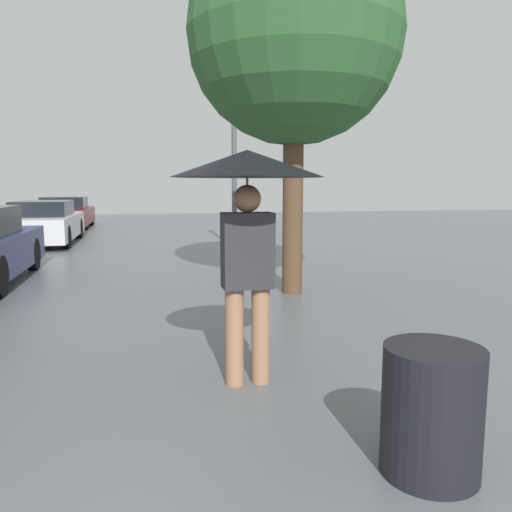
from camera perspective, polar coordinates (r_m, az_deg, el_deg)
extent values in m
cylinder|color=#9E7051|center=(4.25, -2.47, -9.21)|extent=(0.16, 0.16, 0.83)
cylinder|color=#9E7051|center=(4.29, 0.53, -9.02)|extent=(0.16, 0.16, 0.83)
cube|color=#2D2D33|center=(4.12, -0.99, 0.64)|extent=(0.42, 0.24, 0.63)
sphere|color=#9E7051|center=(4.08, -1.00, 6.57)|extent=(0.23, 0.23, 0.23)
cylinder|color=#515456|center=(4.09, -1.00, 4.36)|extent=(0.02, 0.02, 0.66)
cone|color=black|center=(4.08, -1.01, 10.53)|extent=(1.25, 1.25, 0.22)
cylinder|color=black|center=(10.95, -24.15, 0.21)|extent=(0.18, 0.64, 0.64)
cube|color=silver|center=(15.84, -22.92, 3.14)|extent=(1.69, 4.51, 0.65)
cube|color=black|center=(15.58, -23.17, 5.04)|extent=(1.44, 2.03, 0.42)
cylinder|color=black|center=(17.36, -24.57, 2.82)|extent=(0.18, 0.63, 0.63)
cylinder|color=black|center=(17.12, -19.58, 3.02)|extent=(0.18, 0.63, 0.63)
cylinder|color=black|center=(14.65, -26.75, 1.84)|extent=(0.18, 0.63, 0.63)
cylinder|color=black|center=(14.36, -20.85, 2.07)|extent=(0.18, 0.63, 0.63)
cube|color=maroon|center=(21.51, -20.88, 4.31)|extent=(1.87, 4.13, 0.62)
cube|color=black|center=(21.28, -21.03, 5.72)|extent=(1.59, 1.86, 0.45)
cylinder|color=black|center=(22.91, -22.50, 3.97)|extent=(0.18, 0.59, 0.59)
cylinder|color=black|center=(22.69, -18.31, 4.14)|extent=(0.18, 0.59, 0.59)
cylinder|color=black|center=(20.40, -23.68, 3.48)|extent=(0.18, 0.59, 0.59)
cylinder|color=black|center=(20.15, -18.98, 3.67)|extent=(0.18, 0.59, 0.59)
cylinder|color=brown|center=(7.76, 4.23, 6.70)|extent=(0.32, 0.32, 3.00)
sphere|color=#2D5B2D|center=(8.07, 4.42, 23.84)|extent=(3.19, 3.19, 3.19)
cylinder|color=#515456|center=(13.27, -2.50, 9.92)|extent=(0.14, 0.14, 4.23)
sphere|color=beige|center=(13.53, -2.56, 19.30)|extent=(0.30, 0.30, 0.30)
cylinder|color=black|center=(3.20, 19.42, -16.34)|extent=(0.58, 0.58, 0.76)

